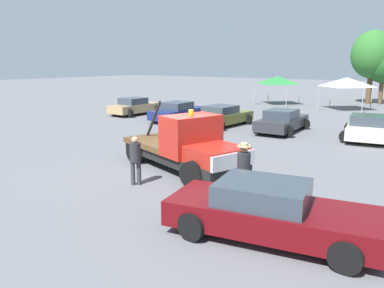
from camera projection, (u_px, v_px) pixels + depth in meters
ground_plane at (181, 169)px, 14.42m from camera, size 160.00×160.00×0.00m
tow_truck at (187, 147)px, 13.94m from camera, size 6.14×3.61×2.51m
foreground_car at (270, 212)px, 8.63m from camera, size 5.09×2.73×1.34m
person_near_truck at (244, 168)px, 10.79m from camera, size 0.39×0.39×1.78m
person_at_hood at (135, 157)px, 12.37m from camera, size 0.37×0.37×1.65m
parked_car_tan at (135, 106)px, 29.30m from camera, size 2.49×4.33×1.34m
parked_car_navy at (178, 112)px, 26.24m from camera, size 2.57×4.81×1.34m
parked_car_olive at (222, 116)px, 24.01m from camera, size 2.67×4.76×1.34m
parked_car_charcoal at (282, 121)px, 22.01m from camera, size 2.55×4.66×1.34m
parked_car_cream at (367, 128)px, 19.76m from camera, size 2.85×4.53×1.34m
canopy_tent_green at (278, 80)px, 36.43m from camera, size 3.38×3.38×2.73m
canopy_tent_white at (347, 82)px, 32.04m from camera, size 3.58×3.58×2.76m
tree_center at (384, 63)px, 36.01m from camera, size 3.28×3.28×5.85m
tree_right at (373, 55)px, 36.35m from camera, size 3.98×3.98×7.11m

